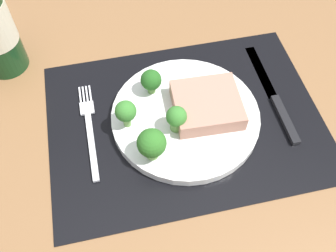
{
  "coord_description": "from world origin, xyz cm",
  "views": [
    {
      "loc": [
        -11.0,
        -36.15,
        54.1
      ],
      "look_at": [
        -3.4,
        -1.77,
        1.9
      ],
      "focal_mm": 41.18,
      "sensor_mm": 36.0,
      "label": 1
    }
  ],
  "objects": [
    {
      "name": "steak",
      "position": [
        3.59,
        -0.2,
        3.36
      ],
      "size": [
        11.34,
        10.66,
        2.91
      ],
      "primitive_type": "cube",
      "rotation": [
        0.0,
        0.0,
        -0.05
      ],
      "color": "tan",
      "rests_on": "plate"
    },
    {
      "name": "placemat",
      "position": [
        0.0,
        0.0,
        0.15
      ],
      "size": [
        46.2,
        34.18,
        0.3
      ],
      "primitive_type": "cube",
      "color": "black",
      "rests_on": "ground_plane"
    },
    {
      "name": "plate",
      "position": [
        0.0,
        0.0,
        1.1
      ],
      "size": [
        24.94,
        24.94,
        1.6
      ],
      "primitive_type": "cylinder",
      "color": "white",
      "rests_on": "placemat"
    },
    {
      "name": "broccoli_center",
      "position": [
        -9.81,
        0.28,
        5.36
      ],
      "size": [
        3.47,
        3.47,
        5.38
      ],
      "color": "#6B994C",
      "rests_on": "plate"
    },
    {
      "name": "knife",
      "position": [
        16.47,
        0.53,
        0.6
      ],
      "size": [
        1.8,
        23.0,
        0.8
      ],
      "rotation": [
        0.0,
        0.0,
        -0.02
      ],
      "color": "black",
      "rests_on": "placemat"
    },
    {
      "name": "broccoli_back_left",
      "position": [
        -2.19,
        -2.42,
        4.78
      ],
      "size": [
        3.35,
        3.35,
        4.92
      ],
      "color": "#5B8942",
      "rests_on": "plate"
    },
    {
      "name": "broccoli_near_steak",
      "position": [
        -6.95,
        -6.62,
        5.35
      ],
      "size": [
        4.5,
        4.5,
        5.88
      ],
      "color": "#6B994C",
      "rests_on": "plate"
    },
    {
      "name": "ground_plane",
      "position": [
        0.0,
        0.0,
        -1.5
      ],
      "size": [
        140.0,
        110.0,
        3.0
      ],
      "primitive_type": "cube",
      "color": "brown"
    },
    {
      "name": "broccoli_near_fork",
      "position": [
        -4.6,
        5.99,
        4.77
      ],
      "size": [
        3.58,
        3.58,
        4.78
      ],
      "color": "#5B8942",
      "rests_on": "plate"
    },
    {
      "name": "fork",
      "position": [
        -16.11,
        1.42,
        0.55
      ],
      "size": [
        2.4,
        19.2,
        0.5
      ],
      "rotation": [
        0.0,
        0.0,
        -0.01
      ],
      "color": "silver",
      "rests_on": "placemat"
    }
  ]
}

